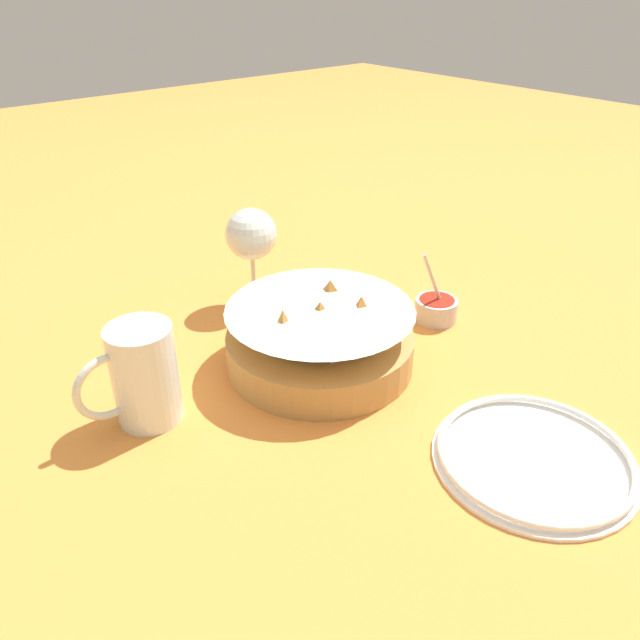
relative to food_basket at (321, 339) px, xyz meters
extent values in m
plane|color=orange|center=(-0.01, -0.02, -0.04)|extent=(4.00, 4.00, 0.00)
cylinder|color=#B2894C|center=(0.00, 0.00, -0.01)|extent=(0.24, 0.24, 0.05)
cone|color=#EDE5C6|center=(0.00, 0.00, 0.00)|extent=(0.24, 0.24, 0.08)
cylinder|color=#3D842D|center=(0.00, 0.00, -0.01)|extent=(0.18, 0.18, 0.01)
pyramid|color=#B77A38|center=(0.05, -0.01, 0.03)|extent=(0.07, 0.07, 0.07)
pyramid|color=#B77A38|center=(0.01, 0.05, 0.02)|extent=(0.08, 0.07, 0.05)
pyramid|color=#B77A38|center=(-0.05, 0.03, 0.03)|extent=(0.09, 0.08, 0.07)
pyramid|color=#B77A38|center=(-0.04, -0.03, 0.03)|extent=(0.08, 0.08, 0.07)
pyramid|color=#B77A38|center=(0.00, 0.00, 0.02)|extent=(0.08, 0.08, 0.06)
cylinder|color=#B7B7BC|center=(-0.21, 0.02, -0.02)|extent=(0.06, 0.06, 0.03)
cylinder|color=red|center=(-0.21, 0.02, -0.02)|extent=(0.05, 0.05, 0.02)
cylinder|color=#B7B7BC|center=(-0.19, 0.02, 0.03)|extent=(0.06, 0.01, 0.11)
cylinder|color=silver|center=(-0.03, -0.20, -0.04)|extent=(0.07, 0.07, 0.00)
cylinder|color=silver|center=(-0.03, -0.20, 0.00)|extent=(0.01, 0.01, 0.08)
sphere|color=silver|center=(-0.03, -0.20, 0.08)|extent=(0.08, 0.08, 0.08)
sphere|color=#DBD17A|center=(-0.03, -0.20, 0.07)|extent=(0.05, 0.05, 0.05)
cylinder|color=silver|center=(0.22, -0.04, 0.02)|extent=(0.07, 0.07, 0.12)
cylinder|color=gold|center=(0.22, -0.04, 0.01)|extent=(0.06, 0.06, 0.09)
torus|color=silver|center=(0.26, -0.04, 0.02)|extent=(0.08, 0.01, 0.08)
cylinder|color=white|center=(-0.05, 0.29, -0.03)|extent=(0.21, 0.21, 0.01)
torus|color=white|center=(-0.05, 0.29, -0.03)|extent=(0.21, 0.21, 0.01)
camera|label=1|loc=(0.45, 0.52, 0.42)|focal=35.00mm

